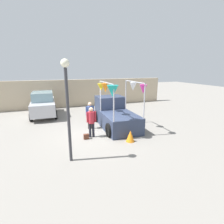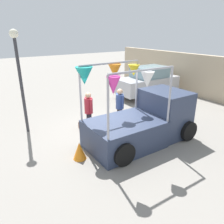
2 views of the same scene
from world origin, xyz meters
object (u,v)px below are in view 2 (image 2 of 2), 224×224
(vendor_truck, at_px, (146,119))
(person_vendor, at_px, (120,104))
(street_lamp, at_px, (19,69))
(folded_kite_bundle_tangerine, at_px, (80,151))
(parked_car, at_px, (148,82))
(person_customer, at_px, (89,108))
(handbag, at_px, (81,126))

(vendor_truck, relative_size, person_vendor, 2.48)
(street_lamp, xyz_separation_m, folded_kite_bundle_tangerine, (3.11, 0.91, -2.32))
(person_vendor, bearing_deg, parked_car, 124.00)
(vendor_truck, height_order, folded_kite_bundle_tangerine, vendor_truck)
(person_customer, distance_m, street_lamp, 3.04)
(vendor_truck, distance_m, parked_car, 6.03)
(vendor_truck, height_order, street_lamp, street_lamp)
(person_customer, bearing_deg, person_vendor, 80.34)
(parked_car, height_order, person_vendor, parked_car)
(parked_car, height_order, handbag, parked_car)
(person_vendor, bearing_deg, person_customer, -99.66)
(vendor_truck, bearing_deg, person_customer, -142.01)
(vendor_truck, bearing_deg, person_vendor, -177.96)
(person_vendor, distance_m, street_lamp, 4.24)
(handbag, distance_m, folded_kite_bundle_tangerine, 2.35)
(vendor_truck, bearing_deg, parked_car, 137.12)
(person_customer, distance_m, folded_kite_bundle_tangerine, 2.26)
(person_vendor, bearing_deg, handbag, -110.28)
(vendor_truck, xyz_separation_m, person_vendor, (-1.61, -0.06, 0.16))
(person_customer, bearing_deg, folded_kite_bundle_tangerine, -36.29)
(folded_kite_bundle_tangerine, bearing_deg, parked_car, 122.25)
(handbag, relative_size, folded_kite_bundle_tangerine, 0.47)
(handbag, bearing_deg, vendor_truck, 36.78)
(vendor_truck, xyz_separation_m, parked_car, (-4.42, 4.10, 0.09))
(person_vendor, xyz_separation_m, street_lamp, (-1.62, -3.57, 1.61))
(parked_car, height_order, person_customer, parked_car)
(folded_kite_bundle_tangerine, bearing_deg, handbag, 152.77)
(vendor_truck, distance_m, person_vendor, 1.62)
(person_vendor, height_order, folded_kite_bundle_tangerine, person_vendor)
(parked_car, bearing_deg, handbag, -68.87)
(vendor_truck, relative_size, parked_car, 1.04)
(vendor_truck, bearing_deg, street_lamp, -131.69)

